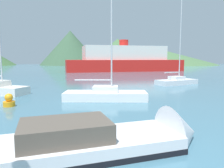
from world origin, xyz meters
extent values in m
cube|color=silver|center=(-2.49, 4.35, 0.28)|extent=(7.02, 3.86, 0.56)
cube|color=black|center=(-2.49, 4.35, 0.10)|extent=(7.05, 3.88, 0.20)
cone|color=silver|center=(1.32, 5.30, 0.28)|extent=(1.69, 2.43, 2.20)
cube|color=brown|center=(-2.98, 4.23, 0.86)|extent=(3.19, 2.48, 0.61)
cube|color=silver|center=(7.86, 23.22, 0.29)|extent=(5.66, 4.02, 0.58)
cube|color=silver|center=(7.86, 23.22, 0.79)|extent=(2.03, 1.94, 0.41)
cylinder|color=#BCBCC1|center=(8.22, 23.38, 5.54)|extent=(0.12, 0.12, 9.90)
cylinder|color=#BCBCC1|center=(7.14, 22.89, 1.48)|extent=(2.21, 1.08, 0.10)
cube|color=white|center=(-1.26, 13.85, 0.31)|extent=(6.43, 2.60, 0.63)
cube|color=white|center=(-1.26, 13.85, 0.85)|extent=(2.00, 1.60, 0.44)
cylinder|color=#BCBCC1|center=(-0.79, 13.81, 4.94)|extent=(0.12, 0.12, 8.62)
cylinder|color=#BCBCC1|center=(-2.20, 13.93, 1.53)|extent=(2.82, 0.35, 0.10)
cube|color=red|center=(5.09, 52.63, 1.40)|extent=(29.94, 13.71, 2.79)
cube|color=silver|center=(5.09, 52.63, 4.49)|extent=(21.18, 10.94, 3.40)
cylinder|color=red|center=(5.09, 52.63, 6.99)|extent=(2.26, 2.26, 1.60)
cylinder|color=orange|center=(-7.74, 12.01, 0.17)|extent=(0.75, 0.75, 0.34)
sphere|color=orange|center=(-7.74, 12.01, 0.60)|extent=(0.52, 0.52, 0.52)
cone|color=#38563D|center=(-14.00, 104.25, 8.14)|extent=(29.00, 29.00, 16.29)
cone|color=#476B42|center=(8.70, 104.37, 6.34)|extent=(32.37, 32.37, 12.69)
cone|color=#476B42|center=(33.69, 108.74, 3.57)|extent=(52.38, 52.38, 7.15)
camera|label=1|loc=(-1.98, -2.65, 3.16)|focal=35.00mm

